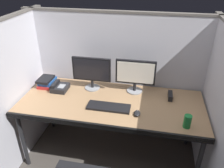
{
  "coord_description": "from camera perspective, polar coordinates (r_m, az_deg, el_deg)",
  "views": [
    {
      "loc": [
        0.39,
        -1.6,
        2.02
      ],
      "look_at": [
        0.0,
        0.35,
        0.92
      ],
      "focal_mm": 35.64,
      "sensor_mm": 36.0,
      "label": 1
    }
  ],
  "objects": [
    {
      "name": "cubicle_partition_left",
      "position": [
        2.58,
        -22.93,
        -2.03
      ],
      "size": [
        0.06,
        1.41,
        1.57
      ],
      "color": "silver",
      "rests_on": "ground"
    },
    {
      "name": "monitor_right",
      "position": [
        2.4,
        6.02,
        2.53
      ],
      "size": [
        0.43,
        0.17,
        0.37
      ],
      "color": "gray",
      "rests_on": "desk"
    },
    {
      "name": "keyboard_main",
      "position": [
        2.22,
        -0.74,
        -5.92
      ],
      "size": [
        0.43,
        0.15,
        0.02
      ],
      "primitive_type": "cube",
      "color": "black",
      "rests_on": "desk"
    },
    {
      "name": "desk_phone",
      "position": [
        2.58,
        -13.29,
        -0.84
      ],
      "size": [
        0.17,
        0.19,
        0.09
      ],
      "color": "black",
      "rests_on": "desk"
    },
    {
      "name": "red_stapler",
      "position": [
        2.44,
        14.72,
        -2.94
      ],
      "size": [
        0.04,
        0.15,
        0.06
      ],
      "primitive_type": "cube",
      "color": "black",
      "rests_on": "desk"
    },
    {
      "name": "book_stack",
      "position": [
        2.7,
        -16.42,
        0.57
      ],
      "size": [
        0.16,
        0.23,
        0.1
      ],
      "color": "#B22626",
      "rests_on": "desk"
    },
    {
      "name": "desk",
      "position": [
        2.34,
        -0.3,
        -5.65
      ],
      "size": [
        1.9,
        0.8,
        0.74
      ],
      "color": "#997551",
      "rests_on": "ground"
    },
    {
      "name": "monitor_left",
      "position": [
        2.47,
        -5.26,
        3.28
      ],
      "size": [
        0.43,
        0.17,
        0.37
      ],
      "color": "gray",
      "rests_on": "desk"
    },
    {
      "name": "cubicle_partition_right",
      "position": [
        2.26,
        24.94,
        -7.1
      ],
      "size": [
        0.06,
        1.41,
        1.57
      ],
      "color": "silver",
      "rests_on": "ground"
    },
    {
      "name": "cubicle_partition_rear",
      "position": [
        2.68,
        1.65,
        1.57
      ],
      "size": [
        2.21,
        0.06,
        1.57
      ],
      "color": "silver",
      "rests_on": "ground"
    },
    {
      "name": "soda_can",
      "position": [
        2.06,
        18.77,
        -9.07
      ],
      "size": [
        0.07,
        0.07,
        0.12
      ],
      "primitive_type": "cylinder",
      "color": "#197233",
      "rests_on": "desk"
    },
    {
      "name": "computer_mouse",
      "position": [
        2.14,
        6.46,
        -7.47
      ],
      "size": [
        0.06,
        0.1,
        0.04
      ],
      "color": "black",
      "rests_on": "desk"
    }
  ]
}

